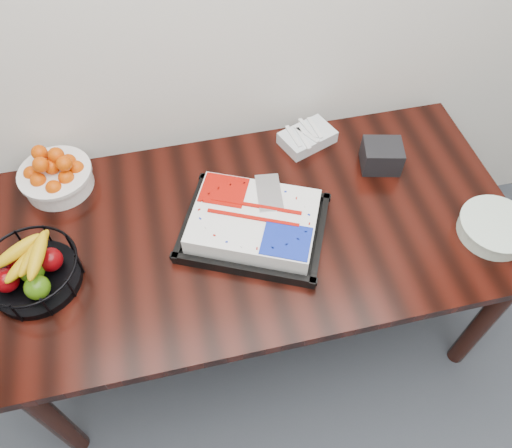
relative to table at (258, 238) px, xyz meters
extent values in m
cube|color=black|center=(0.00, 0.00, 0.07)|extent=(1.80, 0.90, 0.04)
cylinder|color=black|center=(-0.82, -0.37, -0.31)|extent=(0.07, 0.07, 0.71)
cylinder|color=black|center=(-0.82, 0.37, -0.31)|extent=(0.07, 0.07, 0.71)
cylinder|color=black|center=(0.82, -0.37, -0.31)|extent=(0.07, 0.07, 0.71)
cylinder|color=black|center=(0.82, 0.37, -0.31)|extent=(0.07, 0.07, 0.71)
cube|color=black|center=(-0.02, -0.03, 0.10)|extent=(0.58, 0.53, 0.02)
cube|color=white|center=(-0.02, -0.03, 0.14)|extent=(0.50, 0.45, 0.07)
cube|color=#A60B03|center=(-0.14, 0.06, 0.18)|extent=(0.19, 0.19, 0.00)
cube|color=#0E239F|center=(0.10, -0.11, 0.18)|extent=(0.19, 0.19, 0.00)
cube|color=silver|center=(0.01, 0.08, 0.18)|extent=(0.10, 0.17, 0.00)
cylinder|color=white|center=(-0.67, 0.33, 0.13)|extent=(0.24, 0.24, 0.08)
cylinder|color=white|center=(-0.67, 0.33, 0.16)|extent=(0.26, 0.26, 0.01)
cylinder|color=black|center=(-0.74, -0.06, 0.10)|extent=(0.28, 0.28, 0.03)
torus|color=black|center=(-0.74, -0.06, 0.18)|extent=(0.30, 0.30, 0.01)
cylinder|color=white|center=(0.77, -0.22, 0.11)|extent=(0.23, 0.23, 0.05)
cylinder|color=white|center=(0.77, -0.22, 0.14)|extent=(0.25, 0.25, 0.01)
cube|color=silver|center=(0.28, 0.35, 0.11)|extent=(0.24, 0.20, 0.05)
cube|color=black|center=(0.51, 0.17, 0.14)|extent=(0.17, 0.15, 0.10)
camera|label=1|loc=(-0.24, -1.00, 1.48)|focal=35.00mm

